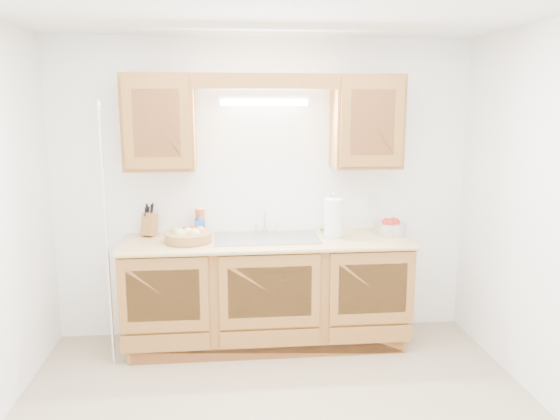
{
  "coord_description": "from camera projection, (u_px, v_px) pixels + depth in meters",
  "views": [
    {
      "loc": [
        -0.31,
        -3.06,
        1.96
      ],
      "look_at": [
        0.07,
        0.85,
        1.2
      ],
      "focal_mm": 35.0,
      "sensor_mm": 36.0,
      "label": 1
    }
  ],
  "objects": [
    {
      "name": "wire_shelf_pole",
      "position": [
        106.0,
        238.0,
        4.0
      ],
      "size": [
        0.03,
        0.03,
        2.0
      ],
      "primitive_type": "cylinder",
      "color": "silver",
      "rests_on": "ground"
    },
    {
      "name": "sponge",
      "position": [
        327.0,
        230.0,
        4.68
      ],
      "size": [
        0.12,
        0.1,
        0.02
      ],
      "rotation": [
        0.0,
        0.0,
        0.42
      ],
      "color": "#CC333F",
      "rests_on": "countertop"
    },
    {
      "name": "valance",
      "position": [
        266.0,
        81.0,
        4.15
      ],
      "size": [
        2.2,
        0.05,
        0.12
      ],
      "primitive_type": "cube",
      "color": "#A36B2F",
      "rests_on": "room"
    },
    {
      "name": "orange_canister",
      "position": [
        200.0,
        221.0,
        4.54
      ],
      "size": [
        0.08,
        0.08,
        0.23
      ],
      "rotation": [
        0.0,
        0.0,
        -0.12
      ],
      "color": "#F84C0D",
      "rests_on": "countertop"
    },
    {
      "name": "upper_cabinet_left",
      "position": [
        159.0,
        123.0,
        4.27
      ],
      "size": [
        0.55,
        0.33,
        0.75
      ],
      "primitive_type": "cube",
      "color": "#A36B2F",
      "rests_on": "room"
    },
    {
      "name": "paper_towel",
      "position": [
        333.0,
        218.0,
        4.43
      ],
      "size": [
        0.18,
        0.18,
        0.37
      ],
      "rotation": [
        0.0,
        0.0,
        -0.1
      ],
      "color": "silver",
      "rests_on": "countertop"
    },
    {
      "name": "sink",
      "position": [
        267.0,
        247.0,
        4.42
      ],
      "size": [
        0.84,
        0.46,
        0.36
      ],
      "color": "#9E9EA3",
      "rests_on": "countertop"
    },
    {
      "name": "soap_bottle",
      "position": [
        200.0,
        224.0,
        4.5
      ],
      "size": [
        0.09,
        0.09,
        0.19
      ],
      "primitive_type": "imported",
      "rotation": [
        0.0,
        0.0,
        0.02
      ],
      "color": "blue",
      "rests_on": "countertop"
    },
    {
      "name": "countertop",
      "position": [
        267.0,
        242.0,
        4.39
      ],
      "size": [
        2.3,
        0.63,
        0.04
      ],
      "primitive_type": "cube",
      "color": "#DBBA73",
      "rests_on": "base_cabinets"
    },
    {
      "name": "fruit_basket",
      "position": [
        188.0,
        236.0,
        4.29
      ],
      "size": [
        0.37,
        0.37,
        0.11
      ],
      "rotation": [
        0.0,
        0.0,
        -0.02
      ],
      "color": "#AF7846",
      "rests_on": "countertop"
    },
    {
      "name": "fluorescent_fixture",
      "position": [
        264.0,
        100.0,
        4.4
      ],
      "size": [
        0.76,
        0.08,
        0.08
      ],
      "color": "white",
      "rests_on": "room"
    },
    {
      "name": "base_cabinets",
      "position": [
        267.0,
        293.0,
        4.48
      ],
      "size": [
        2.2,
        0.6,
        0.86
      ],
      "primitive_type": "cube",
      "color": "#A36B2F",
      "rests_on": "ground"
    },
    {
      "name": "knife_block",
      "position": [
        149.0,
        224.0,
        4.49
      ],
      "size": [
        0.14,
        0.18,
        0.28
      ],
      "rotation": [
        0.0,
        0.0,
        -0.33
      ],
      "color": "#A36B2F",
      "rests_on": "countertop"
    },
    {
      "name": "outlet_plate",
      "position": [
        373.0,
        200.0,
        4.73
      ],
      "size": [
        0.08,
        0.01,
        0.12
      ],
      "primitive_type": "cube",
      "color": "white",
      "rests_on": "room"
    },
    {
      "name": "upper_cabinet_right",
      "position": [
        367.0,
        122.0,
        4.43
      ],
      "size": [
        0.55,
        0.33,
        0.75
      ],
      "primitive_type": "cube",
      "color": "#A36B2F",
      "rests_on": "room"
    },
    {
      "name": "apple_bowl",
      "position": [
        390.0,
        227.0,
        4.53
      ],
      "size": [
        0.32,
        0.32,
        0.14
      ],
      "rotation": [
        0.0,
        0.0,
        -0.18
      ],
      "color": "silver",
      "rests_on": "countertop"
    },
    {
      "name": "room",
      "position": [
        282.0,
        230.0,
        3.16
      ],
      "size": [
        3.52,
        3.5,
        2.5
      ],
      "color": "tan",
      "rests_on": "ground"
    }
  ]
}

